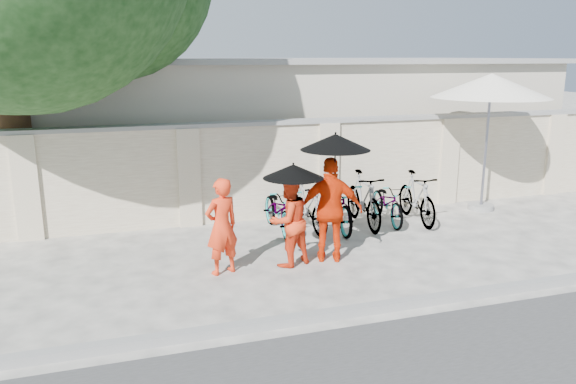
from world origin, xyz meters
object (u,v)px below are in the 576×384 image
object	(u,v)px
monk_center	(289,221)
patio_umbrella	(491,87)
monk_left	(222,226)
monk_right	(331,210)

from	to	relation	value
monk_center	patio_umbrella	bearing A→B (deg)	-179.98
monk_left	patio_umbrella	distance (m)	6.92
monk_right	patio_umbrella	bearing A→B (deg)	-135.92
patio_umbrella	monk_right	bearing A→B (deg)	-155.91
monk_right	patio_umbrella	distance (m)	5.23
monk_center	patio_umbrella	distance (m)	5.91
monk_center	monk_right	size ratio (longest dim) A/B	0.86
monk_left	patio_umbrella	size ratio (longest dim) A/B	0.52
monk_right	patio_umbrella	size ratio (longest dim) A/B	0.59
monk_center	monk_right	distance (m)	0.75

